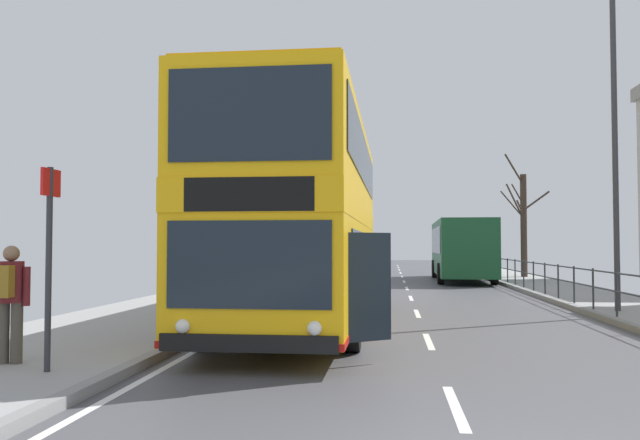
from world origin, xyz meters
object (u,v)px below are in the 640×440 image
at_px(double_decker_bus_main, 306,219).
at_px(street_lamp_far_side, 614,107).
at_px(pedestrian_with_backpack, 9,295).
at_px(bare_tree_far_00, 523,222).
at_px(bus_stop_sign_near, 49,245).
at_px(background_bus_far_lane, 461,248).

distance_m(double_decker_bus_main, street_lamp_far_side, 8.40).
height_order(pedestrian_with_backpack, bare_tree_far_00, bare_tree_far_00).
bearing_deg(pedestrian_with_backpack, double_decker_bus_main, 60.10).
bearing_deg(double_decker_bus_main, bus_stop_sign_near, -112.01).
bearing_deg(bare_tree_far_00, background_bus_far_lane, -155.08).
relative_size(double_decker_bus_main, bus_stop_sign_near, 4.37).
relative_size(bus_stop_sign_near, street_lamp_far_side, 0.30).
height_order(bus_stop_sign_near, street_lamp_far_side, street_lamp_far_side).
xyz_separation_m(background_bus_far_lane, pedestrian_with_backpack, (-8.78, -23.96, -0.52)).
relative_size(bus_stop_sign_near, bare_tree_far_00, 0.43).
xyz_separation_m(background_bus_far_lane, street_lamp_far_side, (2.10, -15.64, 3.63)).
xyz_separation_m(pedestrian_with_backpack, street_lamp_far_side, (10.88, 8.32, 4.16)).
height_order(background_bus_far_lane, bare_tree_far_00, bare_tree_far_00).
bearing_deg(double_decker_bus_main, bare_tree_far_00, 66.03).
bearing_deg(background_bus_far_lane, pedestrian_with_backpack, -110.13).
bearing_deg(bare_tree_far_00, street_lamp_far_side, -94.08).
bearing_deg(bus_stop_sign_near, double_decker_bus_main, 67.99).
xyz_separation_m(double_decker_bus_main, bare_tree_far_00, (8.73, 19.62, 0.61)).
distance_m(pedestrian_with_backpack, street_lamp_far_side, 14.31).
xyz_separation_m(bus_stop_sign_near, bare_tree_far_00, (11.29, 25.96, 1.20)).
height_order(pedestrian_with_backpack, bus_stop_sign_near, bus_stop_sign_near).
bearing_deg(street_lamp_far_side, background_bus_far_lane, 97.65).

